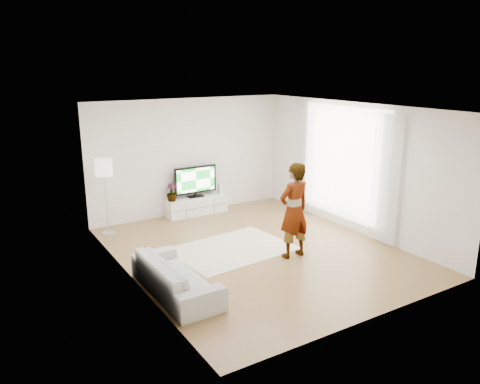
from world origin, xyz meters
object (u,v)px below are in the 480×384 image
television (195,180)px  floor_lamp (104,171)px  player (294,211)px  sofa (176,276)px  rug (232,249)px  media_console (197,205)px

television → floor_lamp: (-2.26, -0.27, 0.55)m
player → floor_lamp: 4.11m
player → floor_lamp: bearing=-53.3°
television → player: size_ratio=0.60×
sofa → rug: bearing=-58.1°
rug → media_console: bearing=80.1°
media_console → player: player is taller
media_console → sofa: bearing=-121.0°
media_console → rug: media_console is taller
media_console → television: size_ratio=1.38×
television → player: (0.37, -3.39, 0.08)m
floor_lamp → player: bearing=-49.8°
television → sofa: (-2.13, -3.57, -0.55)m
rug → player: (0.80, -0.92, 0.92)m
player → rug: bearing=-52.4°
rug → floor_lamp: bearing=129.8°
media_console → player: size_ratio=0.83×
player → sofa: bearing=0.7°
television → floor_lamp: size_ratio=0.67×
television → floor_lamp: 2.34m
television → player: 3.41m
television → sofa: size_ratio=0.55×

